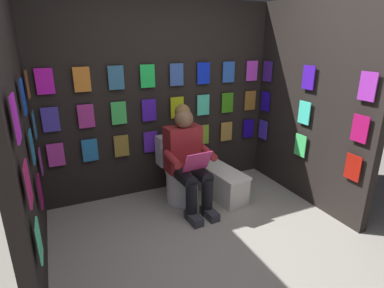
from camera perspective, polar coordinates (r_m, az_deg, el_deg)
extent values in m
plane|color=#9E998E|center=(2.81, 8.54, -23.07)|extent=(30.00, 30.00, 0.00)
cube|color=black|center=(3.82, -5.77, 8.07)|extent=(2.97, 0.10, 2.31)
cube|color=#C638AE|center=(3.68, -23.82, -1.85)|extent=(0.17, 0.01, 0.26)
cube|color=#2477C1|center=(3.69, -18.31, -1.10)|extent=(0.17, 0.01, 0.26)
cube|color=olive|center=(3.74, -12.89, -0.34)|extent=(0.17, 0.01, 0.26)
cube|color=#5C24C8|center=(3.82, -7.65, 0.39)|extent=(0.17, 0.01, 0.26)
cube|color=#27ED2E|center=(3.93, -2.66, 1.08)|extent=(0.17, 0.01, 0.26)
cube|color=#85AD2A|center=(4.07, 2.01, 1.73)|extent=(0.17, 0.01, 0.26)
cube|color=#B5883D|center=(4.23, 6.36, 2.32)|extent=(0.17, 0.01, 0.26)
cube|color=#200BA0|center=(4.42, 10.36, 2.84)|extent=(0.17, 0.01, 0.26)
cube|color=#4637B7|center=(3.57, -24.66, 4.12)|extent=(0.17, 0.01, 0.26)
cube|color=#B82E92|center=(3.58, -18.96, 4.88)|extent=(0.17, 0.01, 0.26)
cube|color=#3CCB56|center=(3.63, -13.34, 5.58)|extent=(0.17, 0.01, 0.26)
cube|color=#491CC9|center=(3.71, -7.92, 6.21)|extent=(0.17, 0.01, 0.26)
cube|color=#B8C514|center=(3.82, -2.75, 6.75)|extent=(0.17, 0.01, 0.26)
cube|color=#48EBC1|center=(3.97, 2.08, 7.21)|extent=(0.17, 0.01, 0.26)
cube|color=#3C9217|center=(4.13, 6.56, 7.59)|extent=(0.17, 0.01, 0.26)
cube|color=#9A6726|center=(4.33, 10.67, 7.89)|extent=(0.17, 0.01, 0.26)
cube|color=#DA18D4|center=(3.50, -25.56, 10.40)|extent=(0.17, 0.01, 0.26)
cube|color=orange|center=(3.51, -19.66, 11.16)|extent=(0.17, 0.01, 0.26)
cube|color=teal|center=(3.56, -13.84, 11.80)|extent=(0.17, 0.01, 0.26)
cube|color=#1FDD55|center=(3.64, -8.20, 12.30)|extent=(0.17, 0.01, 0.26)
cube|color=#385BB1|center=(3.76, -2.85, 12.67)|extent=(0.17, 0.01, 0.26)
cube|color=#102DEF|center=(3.90, 2.15, 12.91)|extent=(0.17, 0.01, 0.26)
cube|color=blue|center=(4.08, 6.77, 13.06)|extent=(0.17, 0.01, 0.26)
cube|color=#D644E6|center=(4.27, 11.00, 13.12)|extent=(0.17, 0.01, 0.26)
cube|color=black|center=(3.81, 21.10, 6.87)|extent=(0.10, 1.79, 2.31)
cube|color=#4633D5|center=(4.40, 12.98, 2.58)|extent=(0.01, 0.17, 0.26)
cube|color=#48DF6F|center=(3.88, 19.37, -0.25)|extent=(0.01, 0.17, 0.26)
cube|color=#A5160D|center=(3.43, 27.57, -3.86)|extent=(0.01, 0.17, 0.26)
cube|color=#1E0BB8|center=(4.30, 13.37, 7.65)|extent=(0.01, 0.17, 0.26)
cube|color=#46ECD0|center=(3.77, 20.02, 5.45)|extent=(0.01, 0.17, 0.26)
cube|color=#AF1158|center=(3.31, 28.60, 2.49)|extent=(0.01, 0.17, 0.26)
cube|color=#3F208C|center=(4.25, 13.79, 12.89)|extent=(0.01, 0.17, 0.26)
cube|color=#4617C0|center=(3.71, 20.72, 11.41)|extent=(0.01, 0.17, 0.26)
cube|color=purple|center=(3.24, 29.71, 9.22)|extent=(0.01, 0.17, 0.26)
cube|color=black|center=(2.72, -29.48, 1.16)|extent=(0.10, 1.79, 2.31)
cube|color=#49EBAB|center=(2.25, -26.39, -15.71)|extent=(0.01, 0.17, 0.26)
cube|color=#A30C5F|center=(2.88, -26.22, -7.87)|extent=(0.01, 0.17, 0.26)
cube|color=#B03CAE|center=(3.55, -26.12, -2.91)|extent=(0.01, 0.17, 0.26)
cube|color=#C92270|center=(2.06, -27.99, -6.52)|extent=(0.01, 0.17, 0.26)
cube|color=teal|center=(2.74, -27.42, -0.41)|extent=(0.01, 0.17, 0.26)
cube|color=teal|center=(3.43, -27.08, 3.25)|extent=(0.01, 0.17, 0.26)
cube|color=#C926E2|center=(1.94, -29.79, 4.16)|extent=(0.01, 0.17, 0.26)
cube|color=blue|center=(2.65, -28.72, 7.70)|extent=(0.01, 0.17, 0.26)
cube|color=brown|center=(3.36, -28.09, 9.75)|extent=(0.01, 0.17, 0.26)
cylinder|color=white|center=(3.72, -1.81, -7.70)|extent=(0.38, 0.38, 0.40)
cylinder|color=white|center=(3.63, -1.84, -4.71)|extent=(0.41, 0.41, 0.02)
cube|color=white|center=(3.79, -3.64, -0.98)|extent=(0.39, 0.21, 0.36)
cylinder|color=white|center=(3.71, -3.05, -1.39)|extent=(0.39, 0.10, 0.39)
cube|color=maroon|center=(3.50, -1.70, -0.82)|extent=(0.41, 0.25, 0.52)
sphere|color=brown|center=(3.37, -1.53, 4.70)|extent=(0.21, 0.21, 0.21)
sphere|color=olive|center=(3.38, -1.77, 5.93)|extent=(0.17, 0.17, 0.17)
cylinder|color=black|center=(3.48, 1.32, -5.34)|extent=(0.18, 0.41, 0.15)
cylinder|color=black|center=(3.39, -1.64, -6.00)|extent=(0.18, 0.41, 0.15)
cylinder|color=black|center=(3.44, 2.80, -9.87)|extent=(0.12, 0.12, 0.42)
cylinder|color=black|center=(3.35, -0.18, -10.67)|extent=(0.12, 0.12, 0.42)
cube|color=#33333D|center=(3.48, 3.28, -12.69)|extent=(0.13, 0.27, 0.09)
cube|color=#33333D|center=(3.39, 0.32, -13.56)|extent=(0.13, 0.27, 0.09)
cylinder|color=maroon|center=(3.47, 2.90, -1.52)|extent=(0.11, 0.31, 0.13)
cylinder|color=maroon|center=(3.27, -3.71, -2.81)|extent=(0.11, 0.31, 0.13)
cube|color=#DA3A80|center=(3.24, 1.03, -3.30)|extent=(0.31, 0.15, 0.23)
cube|color=white|center=(3.85, 5.58, -7.40)|extent=(0.37, 0.73, 0.33)
cube|color=white|center=(3.77, 5.66, -4.96)|extent=(0.39, 0.76, 0.03)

